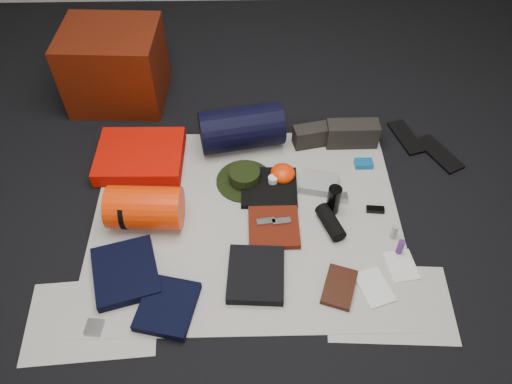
{
  "coord_description": "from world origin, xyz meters",
  "views": [
    {
      "loc": [
        0.02,
        -1.59,
        2.08
      ],
      "look_at": [
        0.05,
        0.1,
        0.1
      ],
      "focal_mm": 35.0,
      "sensor_mm": 36.0,
      "label": 1
    }
  ],
  "objects_px": {
    "navy_duffel": "(241,128)",
    "red_cabinet": "(115,66)",
    "sleeping_pad": "(140,156)",
    "compact_camera": "(339,197)",
    "stuff_sack": "(145,208)",
    "water_bottle": "(334,200)",
    "paperback_book": "(339,287)"
  },
  "relations": [
    {
      "from": "red_cabinet",
      "to": "paperback_book",
      "type": "bearing_deg",
      "value": -46.64
    },
    {
      "from": "red_cabinet",
      "to": "stuff_sack",
      "type": "bearing_deg",
      "value": -71.23
    },
    {
      "from": "red_cabinet",
      "to": "compact_camera",
      "type": "relative_size",
      "value": 6.61
    },
    {
      "from": "stuff_sack",
      "to": "compact_camera",
      "type": "distance_m",
      "value": 1.02
    },
    {
      "from": "red_cabinet",
      "to": "stuff_sack",
      "type": "xyz_separation_m",
      "value": [
        0.29,
        -1.03,
        -0.12
      ]
    },
    {
      "from": "water_bottle",
      "to": "navy_duffel",
      "type": "bearing_deg",
      "value": 132.5
    },
    {
      "from": "red_cabinet",
      "to": "compact_camera",
      "type": "distance_m",
      "value": 1.6
    },
    {
      "from": "navy_duffel",
      "to": "water_bottle",
      "type": "bearing_deg",
      "value": -58.07
    },
    {
      "from": "red_cabinet",
      "to": "water_bottle",
      "type": "distance_m",
      "value": 1.6
    },
    {
      "from": "sleeping_pad",
      "to": "compact_camera",
      "type": "distance_m",
      "value": 1.14
    },
    {
      "from": "navy_duffel",
      "to": "sleeping_pad",
      "type": "bearing_deg",
      "value": -177.46
    },
    {
      "from": "sleeping_pad",
      "to": "compact_camera",
      "type": "relative_size",
      "value": 5.56
    },
    {
      "from": "stuff_sack",
      "to": "compact_camera",
      "type": "xyz_separation_m",
      "value": [
        1.01,
        0.12,
        -0.09
      ]
    },
    {
      "from": "navy_duffel",
      "to": "red_cabinet",
      "type": "bearing_deg",
      "value": 138.6
    },
    {
      "from": "stuff_sack",
      "to": "water_bottle",
      "type": "bearing_deg",
      "value": 2.84
    },
    {
      "from": "water_bottle",
      "to": "paperback_book",
      "type": "xyz_separation_m",
      "value": [
        -0.02,
        -0.47,
        -0.07
      ]
    },
    {
      "from": "water_bottle",
      "to": "paperback_book",
      "type": "relative_size",
      "value": 0.83
    },
    {
      "from": "compact_camera",
      "to": "paperback_book",
      "type": "distance_m",
      "value": 0.55
    },
    {
      "from": "stuff_sack",
      "to": "water_bottle",
      "type": "xyz_separation_m",
      "value": [
        0.96,
        0.05,
        -0.02
      ]
    },
    {
      "from": "red_cabinet",
      "to": "water_bottle",
      "type": "height_order",
      "value": "red_cabinet"
    },
    {
      "from": "navy_duffel",
      "to": "water_bottle",
      "type": "relative_size",
      "value": 2.7
    },
    {
      "from": "navy_duffel",
      "to": "water_bottle",
      "type": "xyz_separation_m",
      "value": [
        0.47,
        -0.52,
        -0.04
      ]
    },
    {
      "from": "navy_duffel",
      "to": "compact_camera",
      "type": "height_order",
      "value": "navy_duffel"
    },
    {
      "from": "red_cabinet",
      "to": "compact_camera",
      "type": "height_order",
      "value": "red_cabinet"
    },
    {
      "from": "navy_duffel",
      "to": "paperback_book",
      "type": "xyz_separation_m",
      "value": [
        0.45,
        -0.99,
        -0.11
      ]
    },
    {
      "from": "water_bottle",
      "to": "compact_camera",
      "type": "distance_m",
      "value": 0.11
    },
    {
      "from": "sleeping_pad",
      "to": "navy_duffel",
      "type": "distance_m",
      "value": 0.6
    },
    {
      "from": "red_cabinet",
      "to": "navy_duffel",
      "type": "height_order",
      "value": "red_cabinet"
    },
    {
      "from": "paperback_book",
      "to": "water_bottle",
      "type": "bearing_deg",
      "value": 106.68
    },
    {
      "from": "sleeping_pad",
      "to": "water_bottle",
      "type": "height_order",
      "value": "water_bottle"
    },
    {
      "from": "red_cabinet",
      "to": "sleeping_pad",
      "type": "bearing_deg",
      "value": -68.47
    },
    {
      "from": "sleeping_pad",
      "to": "stuff_sack",
      "type": "relative_size",
      "value": 1.29
    }
  ]
}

